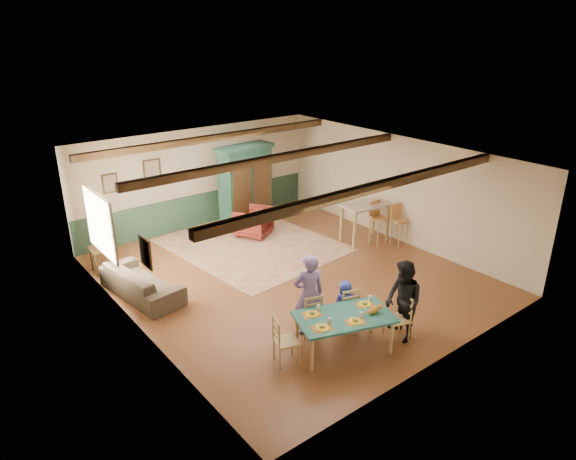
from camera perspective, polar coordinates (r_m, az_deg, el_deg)
floor at (r=11.54m, az=0.12°, el=-5.05°), size 8.00×8.00×0.00m
wall_back at (r=14.20m, az=-9.95°, el=5.72°), size 7.00×0.02×2.70m
wall_left at (r=9.42m, az=-16.91°, el=-3.49°), size 0.02×8.00×2.70m
wall_right at (r=13.33m, az=12.08°, el=4.49°), size 0.02×8.00×2.70m
ceiling at (r=10.59m, az=0.13°, el=8.07°), size 7.00×8.00×0.02m
wainscot_back at (r=14.45m, az=-9.68°, el=2.28°), size 6.95×0.03×0.90m
ceiling_beam_front at (r=8.99m, az=9.25°, el=4.62°), size 6.95×0.16×0.16m
ceiling_beam_mid at (r=10.92m, az=-1.18°, el=8.01°), size 6.95×0.16×0.16m
ceiling_beam_back at (r=13.04m, az=-8.17°, el=10.11°), size 6.95×0.16×0.16m
window_left at (r=10.85m, az=-20.26°, el=0.64°), size 0.06×1.60×1.30m
picture_left_wall at (r=8.75m, az=-15.53°, el=-2.44°), size 0.04×0.42×0.52m
picture_back_a at (r=13.52m, az=-14.87°, el=6.47°), size 0.45×0.04×0.55m
picture_back_b at (r=13.19m, az=-19.16°, el=4.92°), size 0.38×0.04×0.48m
dining_table at (r=8.98m, az=6.19°, el=-11.33°), size 1.83×1.38×0.68m
dining_chair_far_left at (r=9.30m, az=2.46°, el=-9.24°), size 0.49×0.50×0.86m
dining_chair_far_right at (r=9.56m, az=6.53°, el=-8.45°), size 0.49×0.50×0.86m
dining_chair_end_left at (r=8.59m, az=-0.20°, el=-12.14°), size 0.50×0.49×0.86m
dining_chair_end_right at (r=9.37m, az=12.04°, el=-9.53°), size 0.50×0.49×0.86m
person_man at (r=9.19m, az=2.33°, el=-7.16°), size 0.66×0.53×1.55m
person_woman at (r=9.25m, az=12.68°, el=-7.75°), size 0.77×0.87×1.49m
person_child at (r=9.60m, az=6.35°, el=-8.12°), size 0.51×0.42×0.91m
cat at (r=8.89m, az=9.48°, el=-8.70°), size 0.35×0.22×0.16m
place_setting_near_left at (r=8.41m, az=3.85°, el=-10.54°), size 0.43×0.37×0.11m
place_setting_near_center at (r=8.63m, az=7.49°, el=-9.79°), size 0.43×0.37×0.11m
place_setting_far_left at (r=8.77m, az=2.69°, el=-9.06°), size 0.43×0.37×0.11m
place_setting_far_right at (r=9.14m, az=8.53°, el=-7.91°), size 0.43×0.37×0.11m
area_rug at (r=13.12m, az=-4.01°, el=-1.62°), size 3.89×4.48×0.01m
armoire at (r=14.06m, az=-4.74°, el=4.86°), size 1.65×0.79×2.25m
armchair at (r=13.56m, az=-3.88°, el=0.93°), size 1.13×1.14×0.77m
sofa at (r=11.04m, az=-15.98°, el=-5.54°), size 1.09×2.18×0.61m
end_table at (r=12.31m, az=-19.87°, el=-3.11°), size 0.52×0.52×0.60m
table_lamp at (r=12.09m, az=-20.22°, el=-0.64°), size 0.31×0.31×0.55m
counter_table at (r=13.25m, az=8.51°, el=0.79°), size 1.30×0.86×1.02m
bar_stool_left at (r=13.17m, az=10.05°, el=0.76°), size 0.42×0.45×1.11m
bar_stool_right at (r=13.21m, az=12.31°, el=0.53°), size 0.40×0.43×1.05m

